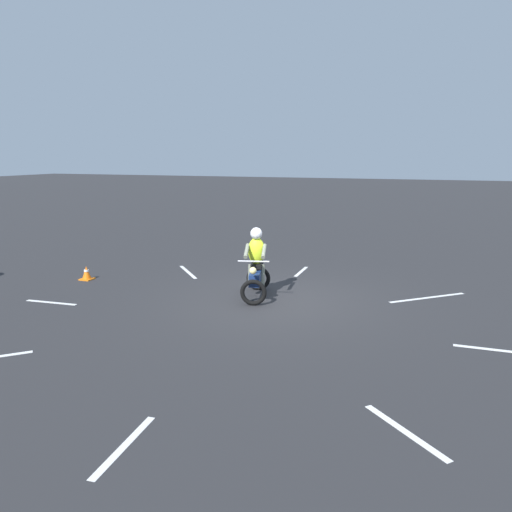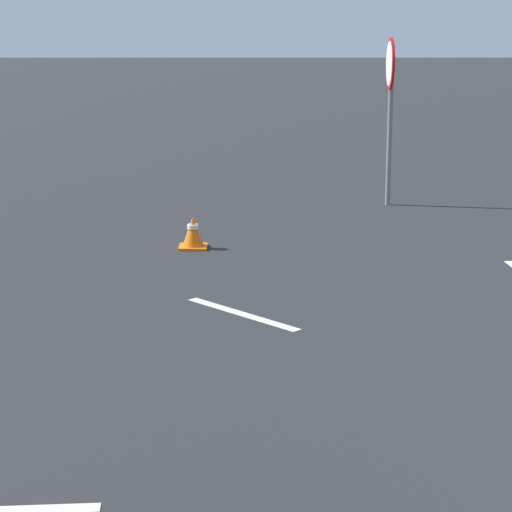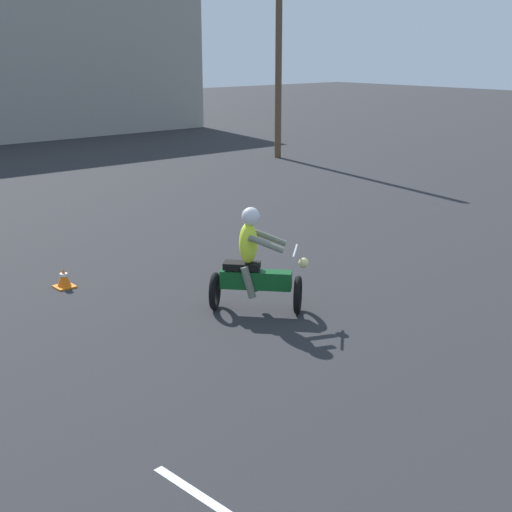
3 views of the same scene
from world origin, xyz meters
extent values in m
plane|color=#28282B|center=(0.00, 0.00, 0.00)|extent=(120.00, 120.00, 0.00)
torus|color=black|center=(0.35, 0.55, 0.30)|extent=(0.61, 0.25, 0.60)
torus|color=black|center=(0.69, -0.71, 0.30)|extent=(0.61, 0.25, 0.60)
cube|color=navy|center=(0.52, -0.08, 0.52)|extent=(0.51, 1.12, 0.28)
cube|color=black|center=(0.58, -0.29, 0.74)|extent=(0.40, 0.61, 0.10)
cylinder|color=silver|center=(0.37, 0.50, 1.00)|extent=(0.69, 0.21, 0.04)
sphere|color=#F2E08C|center=(0.33, 0.63, 0.82)|extent=(0.20, 0.20, 0.16)
ellipsoid|color=#CCEA26|center=(0.55, -0.19, 1.10)|extent=(0.46, 0.37, 0.64)
cylinder|color=slate|center=(0.67, 0.15, 1.15)|extent=(0.23, 0.55, 0.27)
cylinder|color=slate|center=(0.28, 0.05, 1.15)|extent=(0.23, 0.55, 0.27)
cylinder|color=slate|center=(0.68, -0.14, 0.52)|extent=(0.18, 0.27, 0.51)
cylinder|color=slate|center=(0.41, -0.21, 0.52)|extent=(0.18, 0.27, 0.51)
sphere|color=white|center=(0.54, -0.15, 1.52)|extent=(0.34, 0.34, 0.28)
cube|color=orange|center=(5.41, -0.10, 0.01)|extent=(0.32, 0.32, 0.03)
cone|color=orange|center=(5.41, -0.10, 0.20)|extent=(0.24, 0.24, 0.34)
cylinder|color=white|center=(5.41, -0.10, 0.25)|extent=(0.13, 0.13, 0.05)
cube|color=silver|center=(4.77, 1.94, 0.00)|extent=(1.31, 0.19, 0.01)
cube|color=silver|center=(-0.15, 6.23, 0.00)|extent=(0.19, 1.34, 0.01)
cube|color=silver|center=(-3.20, 4.78, 0.00)|extent=(1.10, 1.04, 0.01)
cube|color=silver|center=(-4.46, 1.55, 0.00)|extent=(1.28, 0.12, 0.01)
cube|color=silver|center=(-3.31, -1.43, 0.00)|extent=(1.67, 1.48, 0.01)
cube|color=silver|center=(0.20, -3.00, 0.00)|extent=(0.11, 1.27, 0.01)
cube|color=silver|center=(3.25, -1.82, 0.00)|extent=(1.21, 1.33, 0.01)
camera|label=1|loc=(-3.39, 10.62, 3.33)|focal=35.00mm
camera|label=2|loc=(-5.00, 4.73, 2.57)|focal=70.00mm
camera|label=3|loc=(-3.49, 1.65, 3.98)|focal=50.00mm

